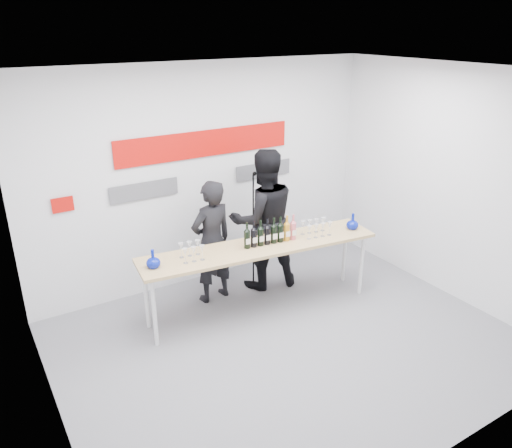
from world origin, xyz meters
name	(u,v)px	position (x,y,z in m)	size (l,w,h in m)	color
ground	(289,342)	(0.00, 0.00, 0.00)	(5.00, 5.00, 0.00)	slate
back_wall	(207,176)	(0.00, 2.00, 1.50)	(5.00, 0.04, 3.00)	silver
signage	(203,155)	(-0.06, 1.97, 1.81)	(3.38, 0.02, 0.79)	#BF0D08
tasting_table	(260,250)	(0.10, 0.79, 0.83)	(3.05, 0.96, 0.90)	#DBB976
wine_bottles	(271,231)	(0.24, 0.78, 1.07)	(0.71, 0.16, 0.33)	black
decanter_left	(153,259)	(-1.22, 0.92, 1.01)	(0.16, 0.16, 0.21)	#071792
decanter_right	(353,221)	(1.42, 0.60, 1.01)	(0.16, 0.16, 0.21)	#071792
glasses_left	(192,251)	(-0.77, 0.90, 0.99)	(0.28, 0.25, 0.18)	silver
glasses_right	(316,228)	(0.89, 0.69, 0.99)	(0.38, 0.26, 0.18)	silver
presenter_left	(212,242)	(-0.27, 1.36, 0.82)	(0.60, 0.39, 1.64)	black
presenter_right	(263,220)	(0.50, 1.34, 0.97)	(0.94, 0.74, 1.94)	black
mic_stand	(253,253)	(0.35, 1.35, 0.51)	(0.19, 0.19, 1.67)	black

